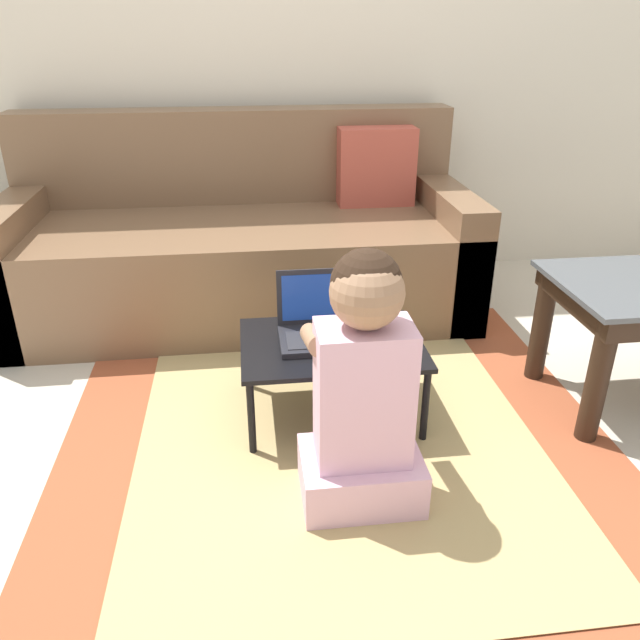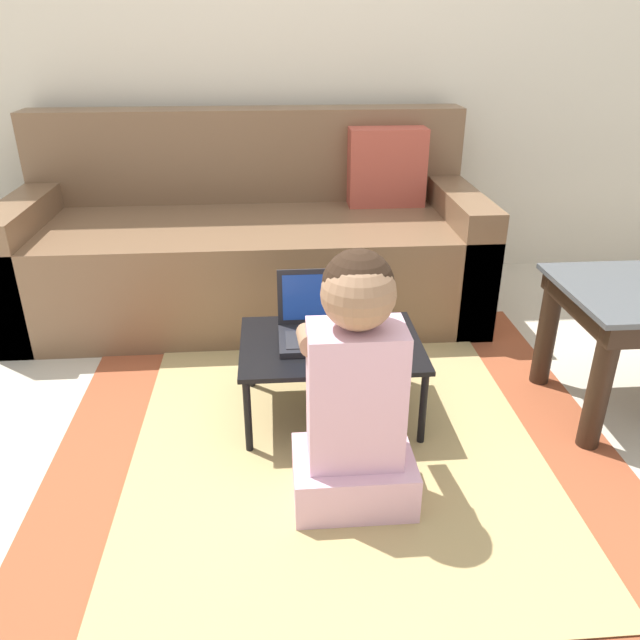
# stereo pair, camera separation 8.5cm
# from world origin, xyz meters

# --- Properties ---
(ground_plane) EXTENTS (16.00, 16.00, 0.00)m
(ground_plane) POSITION_xyz_m (0.00, 0.00, 0.00)
(ground_plane) COLOR beige
(wall_back) EXTENTS (9.00, 0.06, 2.50)m
(wall_back) POSITION_xyz_m (0.00, 1.67, 1.25)
(wall_back) COLOR beige
(wall_back) RESTS_ON ground_plane
(area_rug) EXTENTS (1.79, 1.99, 0.01)m
(area_rug) POSITION_xyz_m (0.06, 0.01, 0.00)
(area_rug) COLOR #9E4C2D
(area_rug) RESTS_ON ground_plane
(couch) EXTENTS (2.07, 0.88, 0.88)m
(couch) POSITION_xyz_m (-0.22, 1.20, 0.30)
(couch) COLOR brown
(couch) RESTS_ON ground_plane
(laptop_desk) EXTENTS (0.60, 0.44, 0.28)m
(laptop_desk) POSITION_xyz_m (0.06, 0.23, 0.26)
(laptop_desk) COLOR black
(laptop_desk) RESTS_ON ground_plane
(laptop) EXTENTS (0.24, 0.21, 0.22)m
(laptop) POSITION_xyz_m (0.01, 0.26, 0.32)
(laptop) COLOR #232328
(laptop) RESTS_ON laptop_desk
(computer_mouse) EXTENTS (0.06, 0.11, 0.04)m
(computer_mouse) POSITION_xyz_m (0.18, 0.23, 0.30)
(computer_mouse) COLOR silver
(computer_mouse) RESTS_ON laptop_desk
(person_seated) EXTENTS (0.34, 0.37, 0.75)m
(person_seated) POSITION_xyz_m (0.09, -0.20, 0.36)
(person_seated) COLOR #E5B2CC
(person_seated) RESTS_ON ground_plane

